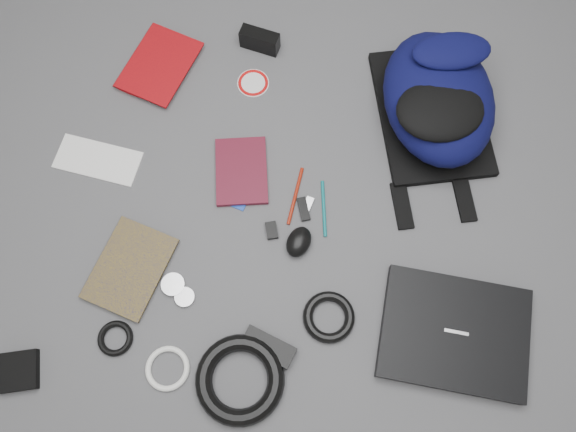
{
  "coord_description": "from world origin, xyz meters",
  "views": [
    {
      "loc": [
        0.02,
        -0.44,
        1.36
      ],
      "look_at": [
        0.0,
        0.0,
        0.02
      ],
      "focal_mm": 35.0,
      "sensor_mm": 36.0,
      "label": 1
    }
  ],
  "objects_px": {
    "backpack": "(438,98)",
    "dvd_case": "(241,171)",
    "laptop": "(454,333)",
    "pouch": "(18,371)",
    "power_brick": "(268,347)",
    "mouse": "(299,242)",
    "comic_book": "(101,256)",
    "textbook_red": "(133,55)",
    "compact_camera": "(260,40)"
  },
  "relations": [
    {
      "from": "backpack",
      "to": "dvd_case",
      "type": "height_order",
      "value": "backpack"
    },
    {
      "from": "laptop",
      "to": "pouch",
      "type": "distance_m",
      "value": 1.02
    },
    {
      "from": "power_brick",
      "to": "mouse",
      "type": "bearing_deg",
      "value": 100.59
    },
    {
      "from": "backpack",
      "to": "pouch",
      "type": "bearing_deg",
      "value": -153.28
    },
    {
      "from": "laptop",
      "to": "pouch",
      "type": "bearing_deg",
      "value": -164.37
    },
    {
      "from": "comic_book",
      "to": "dvd_case",
      "type": "bearing_deg",
      "value": 56.38
    },
    {
      "from": "textbook_red",
      "to": "mouse",
      "type": "xyz_separation_m",
      "value": [
        0.49,
        -0.52,
        0.01
      ]
    },
    {
      "from": "mouse",
      "to": "backpack",
      "type": "bearing_deg",
      "value": 70.5
    },
    {
      "from": "backpack",
      "to": "comic_book",
      "type": "bearing_deg",
      "value": -161.88
    },
    {
      "from": "laptop",
      "to": "dvd_case",
      "type": "bearing_deg",
      "value": 151.7
    },
    {
      "from": "textbook_red",
      "to": "comic_book",
      "type": "xyz_separation_m",
      "value": [
        0.0,
        -0.58,
        -0.0
      ]
    },
    {
      "from": "compact_camera",
      "to": "pouch",
      "type": "bearing_deg",
      "value": -102.15
    },
    {
      "from": "backpack",
      "to": "power_brick",
      "type": "xyz_separation_m",
      "value": [
        -0.4,
        -0.64,
        -0.07
      ]
    },
    {
      "from": "textbook_red",
      "to": "comic_book",
      "type": "distance_m",
      "value": 0.58
    },
    {
      "from": "textbook_red",
      "to": "compact_camera",
      "type": "xyz_separation_m",
      "value": [
        0.35,
        0.05,
        0.02
      ]
    },
    {
      "from": "mouse",
      "to": "power_brick",
      "type": "relative_size",
      "value": 0.66
    },
    {
      "from": "dvd_case",
      "to": "pouch",
      "type": "bearing_deg",
      "value": -138.26
    },
    {
      "from": "backpack",
      "to": "laptop",
      "type": "bearing_deg",
      "value": -96.22
    },
    {
      "from": "backpack",
      "to": "compact_camera",
      "type": "xyz_separation_m",
      "value": [
        -0.47,
        0.19,
        -0.06
      ]
    },
    {
      "from": "backpack",
      "to": "textbook_red",
      "type": "height_order",
      "value": "backpack"
    },
    {
      "from": "compact_camera",
      "to": "pouch",
      "type": "distance_m",
      "value": 1.04
    },
    {
      "from": "textbook_red",
      "to": "pouch",
      "type": "relative_size",
      "value": 2.5
    },
    {
      "from": "comic_book",
      "to": "compact_camera",
      "type": "bearing_deg",
      "value": 80.57
    },
    {
      "from": "dvd_case",
      "to": "mouse",
      "type": "height_order",
      "value": "mouse"
    },
    {
      "from": "comic_book",
      "to": "compact_camera",
      "type": "xyz_separation_m",
      "value": [
        0.35,
        0.63,
        0.02
      ]
    },
    {
      "from": "pouch",
      "to": "laptop",
      "type": "bearing_deg",
      "value": 7.86
    },
    {
      "from": "compact_camera",
      "to": "pouch",
      "type": "xyz_separation_m",
      "value": [
        -0.5,
        -0.92,
        -0.02
      ]
    },
    {
      "from": "backpack",
      "to": "textbook_red",
      "type": "bearing_deg",
      "value": 160.52
    },
    {
      "from": "laptop",
      "to": "compact_camera",
      "type": "bearing_deg",
      "value": 131.19
    },
    {
      "from": "mouse",
      "to": "power_brick",
      "type": "xyz_separation_m",
      "value": [
        -0.06,
        -0.26,
        -0.01
      ]
    },
    {
      "from": "laptop",
      "to": "comic_book",
      "type": "relative_size",
      "value": 1.53
    },
    {
      "from": "comic_book",
      "to": "power_brick",
      "type": "distance_m",
      "value": 0.47
    },
    {
      "from": "power_brick",
      "to": "dvd_case",
      "type": "bearing_deg",
      "value": 126.06
    },
    {
      "from": "backpack",
      "to": "mouse",
      "type": "height_order",
      "value": "backpack"
    },
    {
      "from": "comic_book",
      "to": "pouch",
      "type": "distance_m",
      "value": 0.32
    },
    {
      "from": "laptop",
      "to": "dvd_case",
      "type": "relative_size",
      "value": 1.83
    },
    {
      "from": "dvd_case",
      "to": "compact_camera",
      "type": "relative_size",
      "value": 1.72
    },
    {
      "from": "backpack",
      "to": "compact_camera",
      "type": "height_order",
      "value": "backpack"
    },
    {
      "from": "textbook_red",
      "to": "power_brick",
      "type": "bearing_deg",
      "value": -39.45
    },
    {
      "from": "laptop",
      "to": "power_brick",
      "type": "relative_size",
      "value": 2.74
    },
    {
      "from": "laptop",
      "to": "comic_book",
      "type": "bearing_deg",
      "value": 178.31
    },
    {
      "from": "comic_book",
      "to": "dvd_case",
      "type": "height_order",
      "value": "comic_book"
    },
    {
      "from": "compact_camera",
      "to": "mouse",
      "type": "relative_size",
      "value": 1.33
    },
    {
      "from": "dvd_case",
      "to": "power_brick",
      "type": "distance_m",
      "value": 0.46
    },
    {
      "from": "backpack",
      "to": "laptop",
      "type": "distance_m",
      "value": 0.59
    },
    {
      "from": "compact_camera",
      "to": "power_brick",
      "type": "height_order",
      "value": "compact_camera"
    },
    {
      "from": "mouse",
      "to": "pouch",
      "type": "distance_m",
      "value": 0.72
    },
    {
      "from": "power_brick",
      "to": "compact_camera",
      "type": "bearing_deg",
      "value": 118.76
    },
    {
      "from": "power_brick",
      "to": "pouch",
      "type": "height_order",
      "value": "power_brick"
    },
    {
      "from": "comic_book",
      "to": "pouch",
      "type": "bearing_deg",
      "value": -97.7
    }
  ]
}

